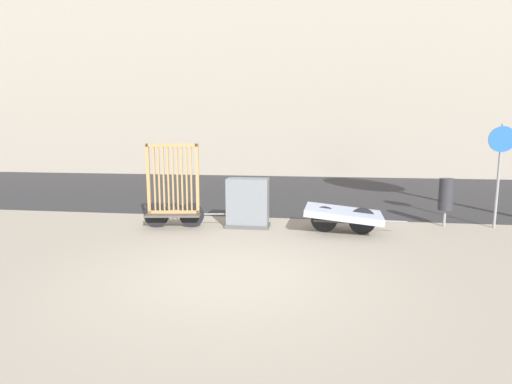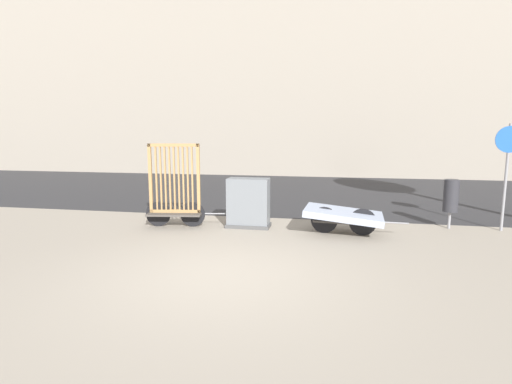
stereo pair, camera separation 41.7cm
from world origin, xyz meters
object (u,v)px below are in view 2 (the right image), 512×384
object	(u,v)px
utility_cabinet	(248,205)
bike_cart_with_mattress	(343,215)
bike_cart_with_bedframe	(175,197)
trash_bin	(451,196)
sign_post	(507,161)

from	to	relation	value
utility_cabinet	bike_cart_with_mattress	bearing A→B (deg)	-6.93
bike_cart_with_bedframe	utility_cabinet	xyz separation A→B (m)	(1.66, 0.26, -0.18)
bike_cart_with_mattress	trash_bin	size ratio (longest dim) A/B	1.94
bike_cart_with_bedframe	trash_bin	world-z (taller)	bike_cart_with_bedframe
bike_cart_with_mattress	trash_bin	xyz separation A→B (m)	(2.37, 0.97, 0.33)
bike_cart_with_bedframe	sign_post	xyz separation A→B (m)	(7.24, 0.96, 0.84)
bike_cart_with_mattress	sign_post	distance (m)	3.76
bike_cart_with_bedframe	trash_bin	size ratio (longest dim) A/B	1.78
trash_bin	bike_cart_with_mattress	bearing A→B (deg)	-157.77
bike_cart_with_bedframe	bike_cart_with_mattress	xyz separation A→B (m)	(3.79, -0.00, -0.29)
utility_cabinet	trash_bin	size ratio (longest dim) A/B	1.01
bike_cart_with_bedframe	utility_cabinet	world-z (taller)	bike_cart_with_bedframe
bike_cart_with_bedframe	sign_post	size ratio (longest dim) A/B	0.85
bike_cart_with_bedframe	sign_post	bearing A→B (deg)	-1.11
bike_cart_with_bedframe	sign_post	distance (m)	7.35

